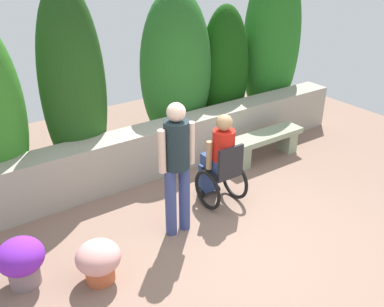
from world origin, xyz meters
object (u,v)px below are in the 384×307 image
stone_bench (265,142)px  flower_pot_terracotta_by_wall (21,260)px  flower_pot_purple_near (99,260)px  person_in_wheelchair (220,162)px  person_standing_companion (177,161)px

stone_bench → flower_pot_terracotta_by_wall: bearing=-174.4°
flower_pot_purple_near → flower_pot_terracotta_by_wall: 0.80m
stone_bench → flower_pot_purple_near: (-3.47, -1.12, -0.03)m
stone_bench → person_in_wheelchair: (-1.44, -0.62, 0.32)m
stone_bench → person_in_wheelchair: bearing=-160.8°
person_standing_companion → flower_pot_purple_near: 1.41m
flower_pot_terracotta_by_wall → flower_pot_purple_near: bearing=-30.8°
person_in_wheelchair → stone_bench: bearing=25.1°
person_standing_companion → flower_pot_purple_near: bearing=-165.7°
stone_bench → flower_pot_purple_near: size_ratio=2.94×
stone_bench → flower_pot_terracotta_by_wall: flower_pot_terracotta_by_wall is taller
person_standing_companion → flower_pot_terracotta_by_wall: bearing=177.3°
person_in_wheelchair → person_standing_companion: person_standing_companion is taller
person_in_wheelchair → flower_pot_terracotta_by_wall: (-2.72, -0.09, -0.31)m
person_in_wheelchair → person_standing_companion: (-0.85, -0.24, 0.37)m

